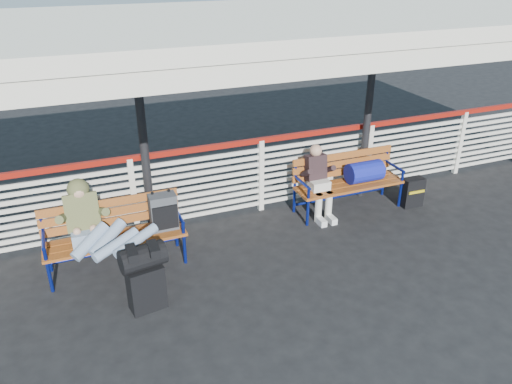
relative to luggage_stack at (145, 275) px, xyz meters
name	(u,v)px	position (x,y,z in m)	size (l,w,h in m)	color
ground	(315,272)	(2.19, -0.10, -0.46)	(60.00, 60.00, 0.00)	black
fence	(261,172)	(2.19, 1.80, 0.20)	(12.08, 0.08, 1.24)	silver
canopy	(294,23)	(2.19, 0.77, 2.58)	(12.60, 3.60, 3.16)	silver
luggage_stack	(145,275)	(0.00, 0.00, 0.00)	(0.55, 0.37, 0.85)	black
bench_left	(132,223)	(0.04, 1.03, 0.15)	(1.80, 0.56, 0.96)	#94511C
bench_right	(356,174)	(3.63, 1.31, 0.13)	(1.80, 0.56, 0.92)	#94511C
traveler_man	(104,234)	(-0.35, 0.69, 0.25)	(0.94, 1.64, 0.77)	#869BB5
companion_person	(319,181)	(2.96, 1.30, 0.13)	(0.32, 0.66, 1.15)	beige
suitcase_side	(412,192)	(4.56, 1.00, -0.22)	(0.36, 0.22, 0.49)	black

